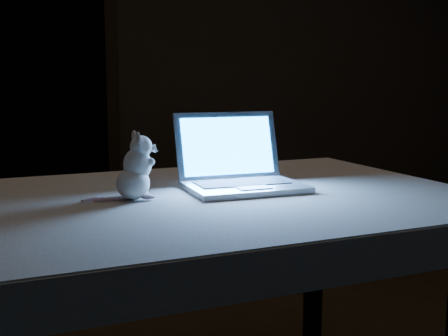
{
  "coord_description": "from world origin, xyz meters",
  "views": [
    {
      "loc": [
        -0.34,
        -2.21,
        1.14
      ],
      "look_at": [
        -0.12,
        -0.51,
        0.88
      ],
      "focal_mm": 48.0,
      "sensor_mm": 36.0,
      "label": 1
    }
  ],
  "objects": [
    {
      "name": "back_wall",
      "position": [
        0.0,
        2.5,
        1.3
      ],
      "size": [
        4.5,
        0.04,
        2.6
      ],
      "primitive_type": "cube",
      "color": "black",
      "rests_on": "ground"
    },
    {
      "name": "doorway",
      "position": [
        -1.1,
        2.5,
        1.06
      ],
      "size": [
        1.06,
        0.36,
        2.13
      ],
      "primitive_type": null,
      "color": "black",
      "rests_on": "back_wall"
    },
    {
      "name": "table",
      "position": [
        -0.22,
        -0.57,
        0.4
      ],
      "size": [
        1.7,
        1.35,
        0.8
      ],
      "primitive_type": null,
      "rotation": [
        0.0,
        0.0,
        0.29
      ],
      "color": "black",
      "rests_on": "floor"
    },
    {
      "name": "tablecloth",
      "position": [
        -0.31,
        -0.53,
        0.76
      ],
      "size": [
        1.84,
        1.49,
        0.1
      ],
      "primitive_type": null,
      "rotation": [
        0.0,
        0.0,
        0.3
      ],
      "color": "beige",
      "rests_on": "table"
    },
    {
      "name": "laptop",
      "position": [
        -0.06,
        -0.49,
        0.92
      ],
      "size": [
        0.39,
        0.36,
        0.23
      ],
      "primitive_type": null,
      "rotation": [
        0.0,
        0.0,
        0.23
      ],
      "color": "#A1A2A6",
      "rests_on": "tablecloth"
    },
    {
      "name": "plush_mouse",
      "position": [
        -0.38,
        -0.59,
        0.9
      ],
      "size": [
        0.16,
        0.16,
        0.18
      ],
      "primitive_type": null,
      "rotation": [
        0.0,
        0.0,
        0.23
      ],
      "color": "white",
      "rests_on": "tablecloth"
    }
  ]
}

